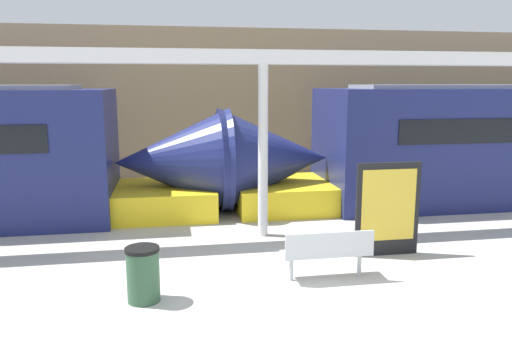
{
  "coord_description": "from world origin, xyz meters",
  "views": [
    {
      "loc": [
        -1.93,
        -6.39,
        3.25
      ],
      "look_at": [
        -0.23,
        3.35,
        1.4
      ],
      "focal_mm": 35.0,
      "sensor_mm": 36.0,
      "label": 1
    }
  ],
  "objects_px": {
    "bench_near": "(328,250)",
    "poster_board": "(388,209)",
    "support_column_near": "(263,152)",
    "trash_bin": "(143,274)"
  },
  "relations": [
    {
      "from": "bench_near",
      "to": "support_column_near",
      "type": "distance_m",
      "value": 3.0
    },
    {
      "from": "bench_near",
      "to": "poster_board",
      "type": "distance_m",
      "value": 1.84
    },
    {
      "from": "bench_near",
      "to": "trash_bin",
      "type": "height_order",
      "value": "bench_near"
    },
    {
      "from": "bench_near",
      "to": "trash_bin",
      "type": "distance_m",
      "value": 3.0
    },
    {
      "from": "trash_bin",
      "to": "poster_board",
      "type": "relative_size",
      "value": 0.47
    },
    {
      "from": "poster_board",
      "to": "support_column_near",
      "type": "distance_m",
      "value": 2.81
    },
    {
      "from": "bench_near",
      "to": "support_column_near",
      "type": "xyz_separation_m",
      "value": [
        -0.6,
        2.64,
        1.29
      ]
    },
    {
      "from": "trash_bin",
      "to": "poster_board",
      "type": "distance_m",
      "value": 4.69
    },
    {
      "from": "trash_bin",
      "to": "support_column_near",
      "type": "height_order",
      "value": "support_column_near"
    },
    {
      "from": "poster_board",
      "to": "support_column_near",
      "type": "bearing_deg",
      "value": 141.86
    }
  ]
}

